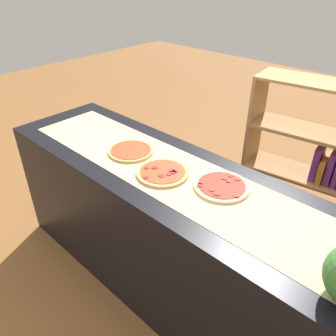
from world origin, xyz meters
The scene contains 7 objects.
ground_plane centered at (0.00, 0.00, 0.00)m, with size 12.00×12.00×0.00m, color brown.
counter centered at (0.00, 0.00, 0.47)m, with size 2.45×0.70×0.94m, color black.
parchment_paper centered at (0.00, 0.00, 0.94)m, with size 2.13×0.48×0.00m, color tan.
pizza_plain_0 centered at (-0.32, 0.00, 0.95)m, with size 0.29×0.29×0.02m.
pizza_pepperoni_1 centered at (0.00, -0.05, 0.95)m, with size 0.30×0.30×0.02m.
pizza_pepperoni_2 centered at (0.32, 0.07, 0.95)m, with size 0.30×0.30×0.02m.
bookshelf centered at (0.55, 0.95, 0.63)m, with size 0.85×0.40×1.35m.
Camera 1 is at (1.11, -1.18, 1.98)m, focal length 35.49 mm.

